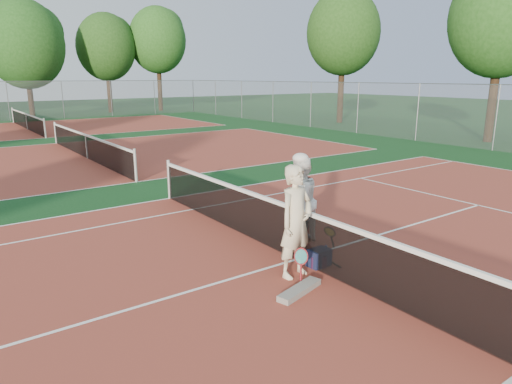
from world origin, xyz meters
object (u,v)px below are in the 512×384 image
at_px(racket_red, 301,265).
at_px(water_bottle, 326,255).
at_px(sports_bag_navy, 319,258).
at_px(net_main, 297,234).
at_px(sports_bag_purple, 318,261).
at_px(player_a, 296,222).
at_px(player_b, 300,201).
at_px(racket_spare, 321,258).
at_px(racket_black_held, 329,239).

relative_size(racket_red, water_bottle, 1.90).
bearing_deg(sports_bag_navy, water_bottle, 12.11).
bearing_deg(net_main, sports_bag_purple, -79.28).
height_order(player_a, sports_bag_purple, player_a).
relative_size(player_b, water_bottle, 6.08).
xyz_separation_m(net_main, racket_spare, (0.32, -0.33, -0.44)).
bearing_deg(net_main, player_b, 46.46).
distance_m(racket_black_held, water_bottle, 0.58).
xyz_separation_m(net_main, racket_red, (-0.54, -0.74, -0.23)).
bearing_deg(racket_red, net_main, 3.10).
height_order(net_main, player_b, player_b).
distance_m(player_b, racket_spare, 1.33).
relative_size(racket_red, sports_bag_navy, 1.41).
relative_size(net_main, player_a, 5.64).
relative_size(player_b, sports_bag_purple, 6.59).
relative_size(player_b, racket_black_held, 3.46).
xyz_separation_m(player_b, water_bottle, (-0.26, -1.06, -0.76)).
relative_size(racket_black_held, racket_spare, 0.89).
bearing_deg(net_main, racket_black_held, -4.00).
height_order(player_a, sports_bag_navy, player_a).
relative_size(net_main, racket_spare, 18.47).
distance_m(net_main, racket_black_held, 0.84).
distance_m(player_a, sports_bag_navy, 1.02).
height_order(player_a, player_b, player_a).
xyz_separation_m(racket_black_held, sports_bag_purple, (-0.71, -0.43, -0.15)).
height_order(racket_red, sports_bag_navy, racket_red).
xyz_separation_m(racket_red, racket_spare, (0.86, 0.41, -0.21)).
distance_m(racket_red, water_bottle, 0.97).
height_order(racket_spare, sports_bag_navy, sports_bag_navy).
bearing_deg(sports_bag_navy, player_b, 66.92).
bearing_deg(player_a, water_bottle, -2.11).
xyz_separation_m(racket_black_held, sports_bag_navy, (-0.65, -0.40, -0.10)).
bearing_deg(racket_spare, player_a, 93.93).
bearing_deg(racket_red, player_a, 21.21).
xyz_separation_m(player_a, player_b, (1.09, 1.16, -0.06)).
bearing_deg(water_bottle, sports_bag_navy, -167.89).
height_order(net_main, racket_spare, net_main).
distance_m(player_a, player_b, 1.59).
bearing_deg(player_a, sports_bag_navy, -4.02).
bearing_deg(water_bottle, player_b, 76.12).
distance_m(racket_red, racket_spare, 0.98).
bearing_deg(racket_black_held, racket_spare, 8.16).
bearing_deg(net_main, player_a, -132.64).
bearing_deg(sports_bag_purple, racket_black_held, 31.22).
bearing_deg(net_main, racket_red, -126.17).
distance_m(racket_spare, sports_bag_purple, 0.28).
bearing_deg(player_a, racket_spare, 3.78).
bearing_deg(racket_red, player_b, -0.55).
relative_size(racket_spare, water_bottle, 1.98).
relative_size(player_a, sports_bag_purple, 7.04).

